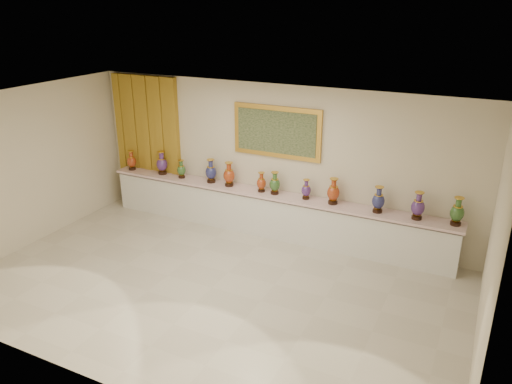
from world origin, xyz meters
TOP-DOWN VIEW (x-y plane):
  - ground at (0.00, 0.00)m, footprint 8.00×8.00m
  - room at (-2.54, 2.44)m, footprint 8.00×8.00m
  - counter at (0.00, 2.27)m, footprint 7.28×0.48m
  - vase_0 at (-3.36, 2.22)m, footprint 0.26×0.26m
  - vase_1 at (-2.57, 2.27)m, footprint 0.31×0.31m
  - vase_2 at (-2.06, 2.25)m, footprint 0.19×0.19m
  - vase_3 at (-1.35, 2.29)m, footprint 0.30×0.30m
  - vase_4 at (-0.90, 2.26)m, footprint 0.27×0.27m
  - vase_5 at (-0.17, 2.25)m, footprint 0.24×0.24m
  - vase_6 at (0.12, 2.25)m, footprint 0.28×0.28m
  - vase_7 at (0.76, 2.28)m, footprint 0.19×0.19m
  - vase_8 at (1.29, 2.27)m, footprint 0.24×0.24m
  - vase_9 at (2.14, 2.24)m, footprint 0.29×0.29m
  - vase_10 at (2.82, 2.25)m, footprint 0.25×0.25m
  - vase_11 at (3.45, 2.28)m, footprint 0.25×0.25m

SIDE VIEW (x-z plane):
  - ground at x=0.00m, z-range 0.00..0.00m
  - counter at x=0.00m, z-range -0.01..0.89m
  - vase_7 at x=0.76m, z-range 0.88..1.27m
  - vase_2 at x=-2.06m, z-range 0.88..1.27m
  - vase_5 at x=-0.17m, z-range 0.88..1.28m
  - vase_0 at x=-3.36m, z-range 0.88..1.31m
  - vase_6 at x=0.12m, z-range 0.88..1.33m
  - vase_9 at x=2.14m, z-range 0.87..1.36m
  - vase_3 at x=-1.35m, z-range 0.87..1.37m
  - vase_10 at x=2.82m, z-range 0.87..1.37m
  - vase_11 at x=3.45m, z-range 0.87..1.37m
  - vase_8 at x=1.29m, z-range 0.87..1.37m
  - vase_4 at x=-0.90m, z-range 0.87..1.38m
  - vase_1 at x=-2.57m, z-range 0.87..1.38m
  - room at x=-2.54m, z-range -2.40..5.60m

